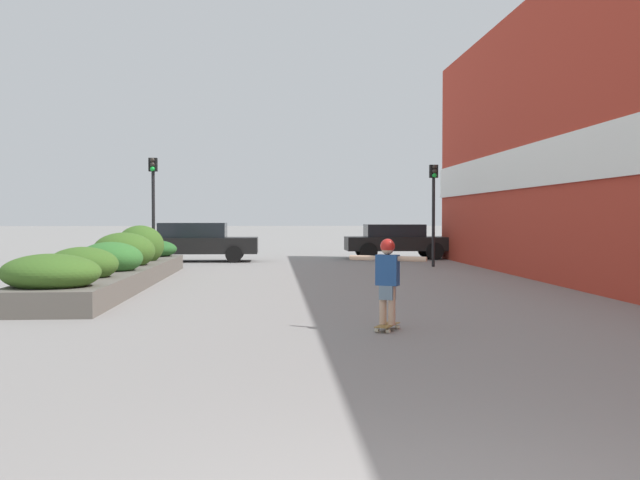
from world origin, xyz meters
TOP-DOWN VIEW (x-y plane):
  - planter_box at (-4.81, 14.83)m, footprint 1.88×12.11m
  - skateboard at (0.84, 7.14)m, footprint 0.48×0.64m
  - skateboarder at (0.84, 7.14)m, footprint 1.10×0.64m
  - car_leftmost at (-3.86, 24.54)m, footprint 4.65×1.90m
  - car_center_left at (4.28, 25.83)m, footprint 4.36×1.87m
  - traffic_light_left at (-4.90, 20.80)m, footprint 0.28×0.30m
  - traffic_light_right at (4.71, 21.01)m, footprint 0.28×0.30m

SIDE VIEW (x-z plane):
  - skateboard at x=0.84m, z-range 0.02..0.11m
  - planter_box at x=-4.81m, z-range -0.22..1.26m
  - car_center_left at x=4.28m, z-range 0.05..1.49m
  - car_leftmost at x=-3.86m, z-range 0.04..1.55m
  - skateboarder at x=0.84m, z-range 0.23..1.53m
  - traffic_light_right at x=4.71m, z-range 0.64..4.19m
  - traffic_light_left at x=-4.90m, z-range 0.66..4.38m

